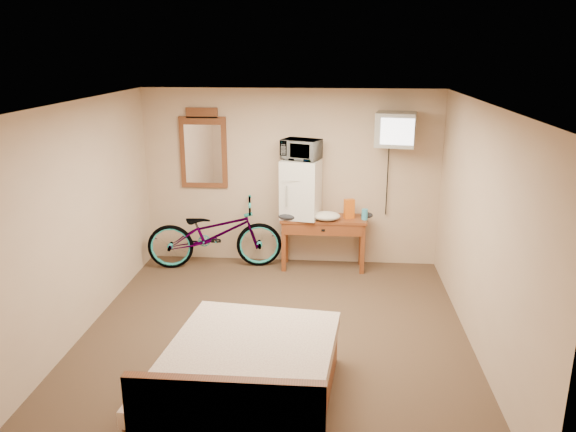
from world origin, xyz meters
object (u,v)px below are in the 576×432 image
at_px(desk, 323,227).
at_px(microwave, 301,149).
at_px(crt_television, 396,129).
at_px(bed, 245,383).
at_px(blue_cup, 365,214).
at_px(bicycle, 215,234).
at_px(mini_fridge, 301,189).
at_px(wall_mirror, 203,150).

height_order(desk, microwave, microwave).
bearing_deg(crt_television, bed, -113.93).
distance_m(desk, crt_television, 1.66).
distance_m(blue_cup, bicycle, 2.13).
height_order(mini_fridge, blue_cup, mini_fridge).
bearing_deg(blue_cup, crt_television, 6.51).
height_order(crt_television, wall_mirror, wall_mirror).
distance_m(mini_fridge, bicycle, 1.39).
relative_size(crt_television, bed, 0.31).
distance_m(mini_fridge, crt_television, 1.50).
bearing_deg(wall_mirror, bicycle, -60.02).
distance_m(crt_television, bed, 4.09).
bearing_deg(microwave, bed, -73.29).
xyz_separation_m(desk, mini_fridge, (-0.32, 0.03, 0.54)).
relative_size(desk, bed, 0.59).
height_order(microwave, bed, microwave).
relative_size(desk, mini_fridge, 1.46).
xyz_separation_m(microwave, bed, (-0.26, -3.42, -1.41)).
xyz_separation_m(crt_television, bicycle, (-2.46, -0.07, -1.49)).
height_order(desk, wall_mirror, wall_mirror).
relative_size(desk, blue_cup, 8.03).
distance_m(desk, mini_fridge, 0.63).
xyz_separation_m(blue_cup, crt_television, (0.36, 0.04, 1.17)).
xyz_separation_m(blue_cup, bed, (-1.15, -3.36, -0.53)).
xyz_separation_m(microwave, wall_mirror, (-1.40, 0.23, -0.06)).
height_order(blue_cup, crt_television, crt_television).
distance_m(microwave, crt_television, 1.28).
bearing_deg(blue_cup, bicycle, -179.18).
bearing_deg(blue_cup, wall_mirror, 172.70).
height_order(mini_fridge, bicycle, mini_fridge).
bearing_deg(bed, bicycle, 105.97).
bearing_deg(bed, crt_television, 66.07).
height_order(desk, blue_cup, blue_cup).
bearing_deg(bicycle, microwave, -94.66).
distance_m(mini_fridge, wall_mirror, 1.50).
bearing_deg(bed, blue_cup, 71.13).
relative_size(mini_fridge, wall_mirror, 0.72).
bearing_deg(wall_mirror, desk, -8.85).
relative_size(bicycle, bed, 0.94).
height_order(wall_mirror, bicycle, wall_mirror).
height_order(microwave, crt_television, crt_television).
bearing_deg(bicycle, crt_television, -97.20).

